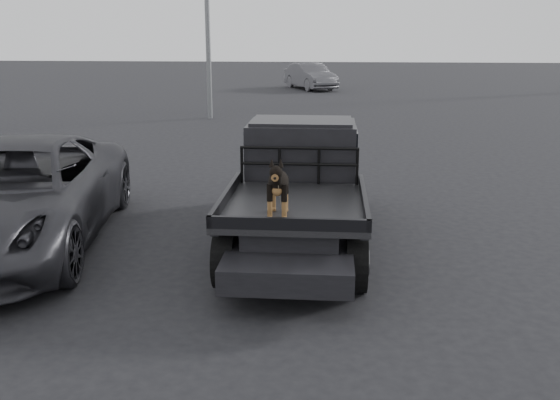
# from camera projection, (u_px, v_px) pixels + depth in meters

# --- Properties ---
(ground) EXTENTS (120.00, 120.00, 0.00)m
(ground) POSITION_uv_depth(u_px,v_px,m) (299.00, 285.00, 8.08)
(ground) COLOR black
(ground) RESTS_ON ground
(flatbed_ute) EXTENTS (2.00, 5.40, 0.92)m
(flatbed_ute) POSITION_uv_depth(u_px,v_px,m) (298.00, 216.00, 9.48)
(flatbed_ute) COLOR black
(flatbed_ute) RESTS_ON ground
(ute_cab) EXTENTS (1.72, 1.30, 0.88)m
(ute_cab) POSITION_uv_depth(u_px,v_px,m) (302.00, 146.00, 10.16)
(ute_cab) COLOR black
(ute_cab) RESTS_ON flatbed_ute
(headache_rack) EXTENTS (1.80, 0.08, 0.55)m
(headache_rack) POSITION_uv_depth(u_px,v_px,m) (299.00, 166.00, 9.48)
(headache_rack) COLOR black
(headache_rack) RESTS_ON flatbed_ute
(dog) EXTENTS (0.32, 0.60, 0.74)m
(dog) POSITION_uv_depth(u_px,v_px,m) (278.00, 187.00, 7.83)
(dog) COLOR black
(dog) RESTS_ON flatbed_ute
(parked_suv) EXTENTS (3.46, 6.07, 1.60)m
(parked_suv) POSITION_uv_depth(u_px,v_px,m) (12.00, 195.00, 9.33)
(parked_suv) COLOR #2E2D32
(parked_suv) RESTS_ON ground
(distant_car_a) EXTENTS (3.26, 4.55, 1.43)m
(distant_car_a) POSITION_uv_depth(u_px,v_px,m) (310.00, 76.00, 34.94)
(distant_car_a) COLOR #4D4C51
(distant_car_a) RESTS_ON ground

